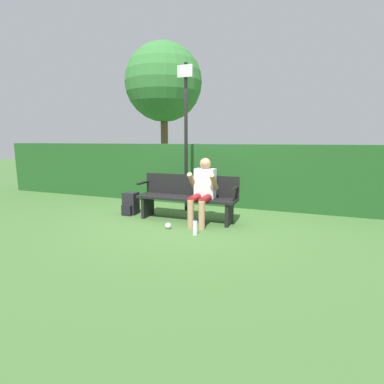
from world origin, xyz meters
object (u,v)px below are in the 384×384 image
object	(u,v)px
person_seated	(203,188)
backpack	(130,204)
signpost	(186,132)
water_bottle	(195,228)
tree	(164,83)
park_bench	(188,196)
parked_car	(367,157)

from	to	relation	value
person_seated	backpack	distance (m)	1.65
signpost	water_bottle	bearing A→B (deg)	-63.06
tree	water_bottle	bearing A→B (deg)	-60.01
park_bench	water_bottle	distance (m)	1.00
parked_car	backpack	bearing A→B (deg)	-100.33
park_bench	backpack	distance (m)	1.26
signpost	tree	xyz separation A→B (m)	(-2.67, 4.45, 1.88)
park_bench	tree	xyz separation A→B (m)	(-2.98, 5.13, 3.08)
parked_car	park_bench	bearing A→B (deg)	-95.93
water_bottle	park_bench	bearing A→B (deg)	118.97
person_seated	tree	xyz separation A→B (m)	(-3.33, 5.27, 2.88)
person_seated	water_bottle	xyz separation A→B (m)	(0.11, -0.69, -0.53)
park_bench	tree	distance (m)	6.68
person_seated	backpack	size ratio (longest dim) A/B	2.64
signpost	parked_car	distance (m)	14.06
backpack	parked_car	world-z (taller)	parked_car
backpack	parked_car	size ratio (longest dim) A/B	0.09
water_bottle	parked_car	distance (m)	15.17
backpack	water_bottle	xyz separation A→B (m)	(1.70, -0.81, -0.09)
person_seated	parked_car	bearing A→B (deg)	70.82
water_bottle	signpost	bearing A→B (deg)	116.94
park_bench	person_seated	distance (m)	0.42
parked_car	person_seated	bearing A→B (deg)	-94.45
park_bench	parked_car	size ratio (longest dim) A/B	0.39
signpost	parked_car	bearing A→B (deg)	67.19
park_bench	signpost	xyz separation A→B (m)	(-0.31, 0.68, 1.20)
water_bottle	signpost	world-z (taller)	signpost
person_seated	water_bottle	size ratio (longest dim) A/B	4.78
parked_car	tree	size ratio (longest dim) A/B	0.99
park_bench	signpost	size ratio (longest dim) A/B	0.63
backpack	signpost	bearing A→B (deg)	36.81
person_seated	backpack	xyz separation A→B (m)	(-1.59, 0.11, -0.43)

